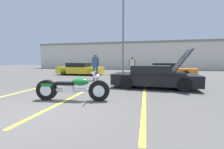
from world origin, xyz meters
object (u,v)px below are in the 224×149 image
at_px(parked_car_left_row, 80,69).
at_px(spectator_by_show_car, 132,65).
at_px(light_pole, 124,29).
at_px(motorcycle, 73,88).
at_px(parked_car_right_row, 167,70).
at_px(show_car_hood_open, 154,77).
at_px(spectator_near_motorcycle, 95,64).

distance_m(parked_car_left_row, spectator_by_show_car, 5.19).
distance_m(light_pole, motorcycle, 12.80).
bearing_deg(parked_car_right_row, spectator_by_show_car, -153.01).
bearing_deg(show_car_hood_open, light_pole, 111.50).
bearing_deg(spectator_near_motorcycle, spectator_by_show_car, 51.01).
bearing_deg(parked_car_left_row, parked_car_right_row, 1.54).
xyz_separation_m(motorcycle, parked_car_left_row, (-3.81, 8.91, 0.14)).
height_order(show_car_hood_open, parked_car_right_row, show_car_hood_open).
bearing_deg(parked_car_right_row, show_car_hood_open, -91.30).
xyz_separation_m(show_car_hood_open, spectator_near_motorcycle, (-3.86, 2.10, 0.55)).
xyz_separation_m(show_car_hood_open, parked_car_left_row, (-6.68, 5.73, 0.00)).
bearing_deg(spectator_by_show_car, show_car_hood_open, -72.38).
height_order(show_car_hood_open, parked_car_left_row, show_car_hood_open).
bearing_deg(spectator_by_show_car, light_pole, 108.59).
xyz_separation_m(motorcycle, show_car_hood_open, (2.87, 3.18, 0.14)).
height_order(parked_car_left_row, spectator_by_show_car, spectator_by_show_car).
height_order(motorcycle, spectator_by_show_car, spectator_by_show_car).
bearing_deg(light_pole, parked_car_right_row, -36.33).
bearing_deg(show_car_hood_open, motorcycle, -128.58).
bearing_deg(spectator_by_show_car, parked_car_right_row, 14.87).
bearing_deg(show_car_hood_open, parked_car_left_row, 142.82).
bearing_deg(parked_car_left_row, light_pole, 40.87).
relative_size(parked_car_left_row, parked_car_right_row, 0.94).
relative_size(parked_car_left_row, spectator_near_motorcycle, 2.39).
height_order(parked_car_right_row, spectator_near_motorcycle, spectator_near_motorcycle).
height_order(parked_car_left_row, parked_car_right_row, parked_car_right_row).
bearing_deg(show_car_hood_open, spectator_by_show_car, 111.07).
height_order(light_pole, parked_car_right_row, light_pole).
xyz_separation_m(spectator_near_motorcycle, spectator_by_show_car, (2.30, 2.84, -0.10)).
relative_size(motorcycle, spectator_by_show_car, 1.49).
height_order(light_pole, spectator_by_show_car, light_pole).
bearing_deg(spectator_by_show_car, spectator_near_motorcycle, -128.99).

